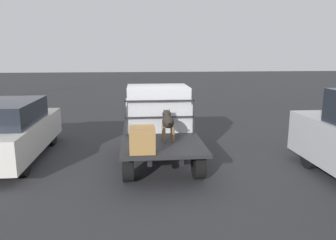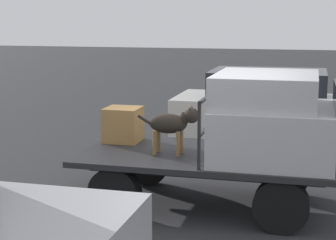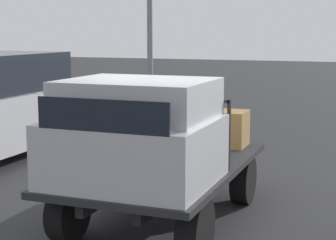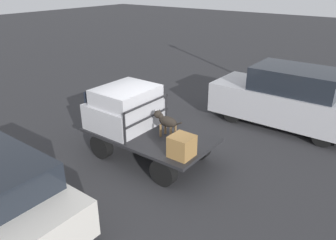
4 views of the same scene
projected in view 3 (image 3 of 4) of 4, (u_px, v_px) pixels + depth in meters
ground_plane at (165, 220)px, 7.37m from camera, size 80.00×80.00×0.00m
flatbed_truck at (165, 179)px, 7.28m from camera, size 3.53×1.89×0.76m
truck_cab at (136, 134)px, 6.34m from camera, size 1.58×1.77×1.16m
truck_headboard at (163, 120)px, 7.10m from camera, size 0.04×1.77×0.88m
dog at (166, 124)px, 7.64m from camera, size 0.93×0.28×0.71m
cargo_crate at (229, 128)px, 8.33m from camera, size 0.53×0.53×0.53m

